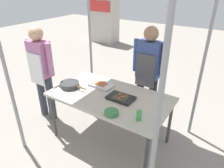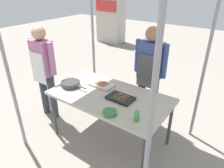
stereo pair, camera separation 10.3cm
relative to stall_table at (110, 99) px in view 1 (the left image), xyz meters
name	(u,v)px [view 1 (the left image)]	position (x,y,z in m)	size (l,w,h in m)	color
ground_plane	(110,138)	(0.00, 0.00, -0.70)	(18.00, 18.00, 0.00)	gray
stall_table	(110,99)	(0.00, 0.00, 0.00)	(1.60, 0.90, 0.75)	#B7B2A8
tray_grilled_sausages	(101,85)	(-0.26, 0.16, 0.07)	(0.35, 0.22, 0.05)	silver
tray_meat_skewers	(121,98)	(0.17, 0.00, 0.07)	(0.35, 0.23, 0.04)	black
cooking_wok	(70,85)	(-0.62, -0.12, 0.09)	(0.43, 0.27, 0.07)	#38383A
condiment_bowl	(111,113)	(0.26, -0.35, 0.08)	(0.16, 0.16, 0.05)	#33723F
drink_cup_near_edge	(139,115)	(0.57, -0.27, 0.11)	(0.06, 0.06, 0.12)	#3F994C
vendor_woman	(148,69)	(0.21, 0.73, 0.23)	(0.52, 0.23, 1.57)	black
customer_nearby	(41,68)	(-1.22, -0.10, 0.21)	(0.52, 0.23, 1.55)	#333842
neighbor_stall_left	(105,19)	(-3.18, 4.41, 0.13)	(0.94, 0.60, 1.64)	#B7B2A8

